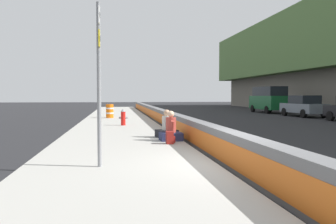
{
  "coord_description": "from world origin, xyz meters",
  "views": [
    {
      "loc": [
        -7.58,
        2.75,
        1.72
      ],
      "look_at": [
        5.99,
        0.72,
        1.06
      ],
      "focal_mm": 37.19,
      "sensor_mm": 36.0,
      "label": 1
    }
  ],
  "objects_px": {
    "seated_person_foreground": "(171,131)",
    "parked_car_midline": "(269,99)",
    "route_sign_post": "(99,73)",
    "fire_hydrant": "(123,117)",
    "construction_barrel": "(110,111)",
    "seated_person_middle": "(167,129)",
    "parked_car_fourth": "(304,106)",
    "backpack": "(170,138)"
  },
  "relations": [
    {
      "from": "route_sign_post",
      "to": "parked_car_midline",
      "type": "relative_size",
      "value": 0.7
    },
    {
      "from": "seated_person_middle",
      "to": "fire_hydrant",
      "type": "bearing_deg",
      "value": 15.43
    },
    {
      "from": "construction_barrel",
      "to": "parked_car_midline",
      "type": "bearing_deg",
      "value": -63.44
    },
    {
      "from": "parked_car_fourth",
      "to": "fire_hydrant",
      "type": "bearing_deg",
      "value": 117.43
    },
    {
      "from": "seated_person_foreground",
      "to": "parked_car_midline",
      "type": "distance_m",
      "value": 24.14
    },
    {
      "from": "route_sign_post",
      "to": "backpack",
      "type": "xyz_separation_m",
      "value": [
        3.36,
        -2.1,
        -1.88
      ]
    },
    {
      "from": "route_sign_post",
      "to": "parked_car_midline",
      "type": "bearing_deg",
      "value": -31.84
    },
    {
      "from": "fire_hydrant",
      "to": "backpack",
      "type": "bearing_deg",
      "value": -169.29
    },
    {
      "from": "fire_hydrant",
      "to": "seated_person_foreground",
      "type": "xyz_separation_m",
      "value": [
        -6.43,
        -1.52,
        -0.12
      ]
    },
    {
      "from": "seated_person_middle",
      "to": "construction_barrel",
      "type": "height_order",
      "value": "seated_person_middle"
    },
    {
      "from": "parked_car_fourth",
      "to": "seated_person_foreground",
      "type": "bearing_deg",
      "value": 137.05
    },
    {
      "from": "route_sign_post",
      "to": "fire_hydrant",
      "type": "relative_size",
      "value": 4.09
    },
    {
      "from": "fire_hydrant",
      "to": "parked_car_fourth",
      "type": "xyz_separation_m",
      "value": [
        7.53,
        -14.51,
        0.27
      ]
    },
    {
      "from": "seated_person_middle",
      "to": "construction_barrel",
      "type": "xyz_separation_m",
      "value": [
        11.76,
        2.32,
        0.15
      ]
    },
    {
      "from": "route_sign_post",
      "to": "seated_person_foreground",
      "type": "relative_size",
      "value": 3.45
    },
    {
      "from": "seated_person_foreground",
      "to": "route_sign_post",
      "type": "bearing_deg",
      "value": 151.55
    },
    {
      "from": "backpack",
      "to": "parked_car_midline",
      "type": "distance_m",
      "value": 24.89
    },
    {
      "from": "fire_hydrant",
      "to": "seated_person_foreground",
      "type": "bearing_deg",
      "value": -166.71
    },
    {
      "from": "seated_person_foreground",
      "to": "parked_car_midline",
      "type": "xyz_separation_m",
      "value": [
        20.35,
        -12.96,
        0.89
      ]
    },
    {
      "from": "route_sign_post",
      "to": "seated_person_middle",
      "type": "distance_m",
      "value": 5.84
    },
    {
      "from": "parked_car_fourth",
      "to": "parked_car_midline",
      "type": "height_order",
      "value": "parked_car_midline"
    },
    {
      "from": "seated_person_middle",
      "to": "parked_car_midline",
      "type": "relative_size",
      "value": 0.2
    },
    {
      "from": "backpack",
      "to": "parked_car_midline",
      "type": "height_order",
      "value": "parked_car_midline"
    },
    {
      "from": "seated_person_middle",
      "to": "route_sign_post",
      "type": "bearing_deg",
      "value": 156.25
    },
    {
      "from": "seated_person_middle",
      "to": "parked_car_fourth",
      "type": "distance_m",
      "value": 18.39
    },
    {
      "from": "route_sign_post",
      "to": "seated_person_middle",
      "type": "xyz_separation_m",
      "value": [
        5.1,
        -2.24,
        -1.75
      ]
    },
    {
      "from": "route_sign_post",
      "to": "construction_barrel",
      "type": "height_order",
      "value": "route_sign_post"
    },
    {
      "from": "route_sign_post",
      "to": "parked_car_midline",
      "type": "distance_m",
      "value": 28.85
    },
    {
      "from": "seated_person_foreground",
      "to": "parked_car_midline",
      "type": "relative_size",
      "value": 0.2
    },
    {
      "from": "route_sign_post",
      "to": "parked_car_midline",
      "type": "xyz_separation_m",
      "value": [
        24.5,
        -15.21,
        -0.86
      ]
    },
    {
      "from": "backpack",
      "to": "seated_person_middle",
      "type": "bearing_deg",
      "value": -4.85
    },
    {
      "from": "seated_person_foreground",
      "to": "parked_car_fourth",
      "type": "xyz_separation_m",
      "value": [
        13.96,
        -12.99,
        0.4
      ]
    },
    {
      "from": "construction_barrel",
      "to": "seated_person_middle",
      "type": "bearing_deg",
      "value": -168.86
    },
    {
      "from": "seated_person_foreground",
      "to": "parked_car_fourth",
      "type": "bearing_deg",
      "value": -42.95
    },
    {
      "from": "fire_hydrant",
      "to": "backpack",
      "type": "xyz_separation_m",
      "value": [
        -7.21,
        -1.37,
        -0.25
      ]
    },
    {
      "from": "seated_person_middle",
      "to": "construction_barrel",
      "type": "bearing_deg",
      "value": 11.14
    },
    {
      "from": "route_sign_post",
      "to": "seated_person_foreground",
      "type": "height_order",
      "value": "route_sign_post"
    },
    {
      "from": "fire_hydrant",
      "to": "parked_car_fourth",
      "type": "bearing_deg",
      "value": -62.57
    },
    {
      "from": "backpack",
      "to": "parked_car_fourth",
      "type": "bearing_deg",
      "value": -41.71
    },
    {
      "from": "seated_person_middle",
      "to": "parked_car_midline",
      "type": "distance_m",
      "value": 23.35
    },
    {
      "from": "seated_person_middle",
      "to": "parked_car_fourth",
      "type": "height_order",
      "value": "parked_car_fourth"
    },
    {
      "from": "construction_barrel",
      "to": "parked_car_fourth",
      "type": "xyz_separation_m",
      "value": [
        1.25,
        -15.31,
        0.24
      ]
    }
  ]
}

